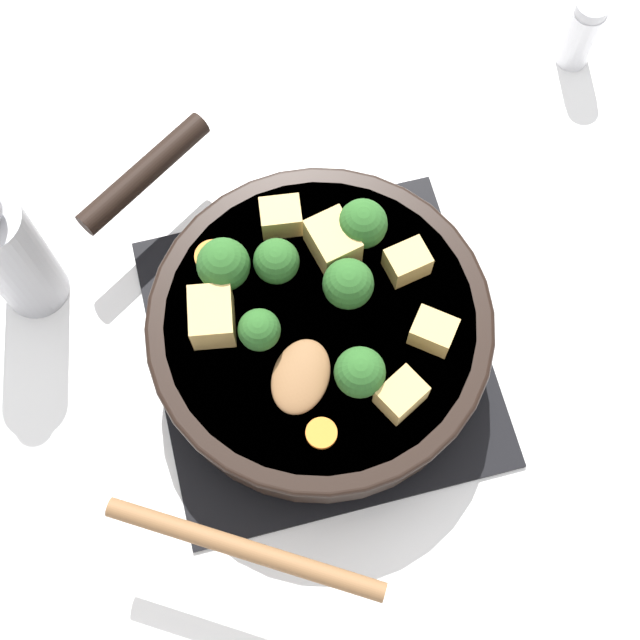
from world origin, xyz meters
The scene contains 20 objects.
ground_plane centered at (0.00, 0.00, 0.00)m, with size 2.40×2.40×0.00m, color white.
front_burner_grate centered at (0.00, 0.00, 0.01)m, with size 0.31×0.31×0.03m.
skillet_pan centered at (0.00, 0.00, 0.06)m, with size 0.35×0.39×0.06m.
wooden_spoon centered at (0.07, 0.12, 0.09)m, with size 0.22×0.23×0.02m.
tofu_cube_center_large centered at (-0.09, -0.03, 0.10)m, with size 0.04×0.03×0.03m, color tan.
tofu_cube_near_handle centered at (-0.03, -0.06, 0.10)m, with size 0.05×0.04×0.04m, color tan.
tofu_cube_east_chunk centered at (0.01, -0.10, 0.10)m, with size 0.04×0.03×0.03m, color tan.
tofu_cube_west_chunk centered at (0.09, -0.02, 0.10)m, with size 0.05×0.04×0.04m, color tan.
tofu_cube_back_piece centered at (-0.09, 0.04, 0.10)m, with size 0.04×0.03×0.03m, color tan.
tofu_cube_front_piece centered at (-0.05, 0.09, 0.10)m, with size 0.04×0.03×0.03m, color tan.
broccoli_floret_near_spoon centered at (-0.02, 0.06, 0.11)m, with size 0.04×0.04×0.05m.
broccoli_floret_center_top centered at (0.05, 0.01, 0.11)m, with size 0.04×0.04×0.04m.
broccoli_floret_east_rim centered at (-0.03, -0.02, 0.11)m, with size 0.04×0.04×0.05m.
broccoli_floret_west_rim centered at (-0.06, -0.07, 0.11)m, with size 0.04×0.04×0.05m.
broccoli_floret_north_edge centered at (0.07, -0.06, 0.11)m, with size 0.05×0.05×0.05m.
broccoli_floret_south_cluster centered at (0.03, -0.05, 0.11)m, with size 0.04×0.04×0.05m.
carrot_slice_orange_thin centered at (0.08, -0.08, 0.09)m, with size 0.03×0.03×0.01m, color orange.
carrot_slice_near_center centered at (0.02, 0.10, 0.09)m, with size 0.03×0.03×0.01m, color orange.
pepper_mill centered at (0.25, -0.13, 0.09)m, with size 0.06×0.06×0.19m.
salt_shaker centered at (-0.35, -0.26, 0.04)m, with size 0.04×0.04×0.09m.
Camera 1 is at (0.07, 0.26, 0.81)m, focal length 50.00 mm.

